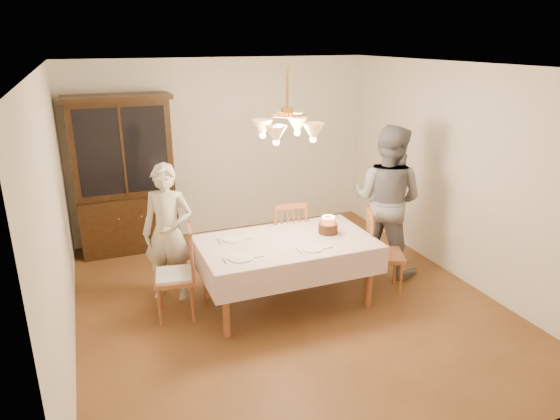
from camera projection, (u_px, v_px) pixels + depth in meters
name	position (u px, v px, depth m)	size (l,w,h in m)	color
ground	(286.00, 302.00, 5.70)	(5.00, 5.00, 0.00)	brown
room_shell	(287.00, 168.00, 5.18)	(5.00, 5.00, 5.00)	white
dining_table	(287.00, 247.00, 5.48)	(1.90, 1.10, 0.76)	brown
china_hutch	(125.00, 178.00, 6.83)	(1.38, 0.54, 2.16)	black
chair_far_side	(286.00, 242.00, 6.23)	(0.47, 0.45, 1.00)	brown
chair_left_end	(175.00, 277.00, 5.29)	(0.49, 0.50, 1.00)	brown
chair_right_end	(383.00, 256.00, 5.84)	(0.56, 0.57, 1.00)	brown
elderly_woman	(168.00, 233.00, 5.58)	(0.58, 0.38, 1.58)	beige
adult_in_grey	(387.00, 200.00, 6.21)	(0.92, 0.71, 1.88)	slate
birthday_cake	(328.00, 229.00, 5.61)	(0.30, 0.30, 0.21)	white
place_setting_near_left	(242.00, 257.00, 5.02)	(0.41, 0.26, 0.02)	white
place_setting_near_right	(314.00, 248.00, 5.24)	(0.38, 0.23, 0.02)	white
place_setting_far_left	(234.00, 239.00, 5.48)	(0.38, 0.23, 0.02)	white
chandelier	(287.00, 130.00, 5.05)	(0.62, 0.62, 0.73)	#BF8C3F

